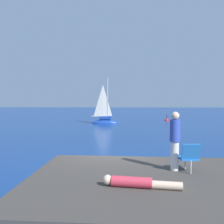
{
  "coord_description": "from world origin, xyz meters",
  "views": [
    {
      "loc": [
        0.24,
        -9.4,
        2.96
      ],
      "look_at": [
        -0.51,
        15.97,
        1.64
      ],
      "focal_mm": 39.57,
      "sensor_mm": 36.0,
      "label": 1
    }
  ],
  "objects_px": {
    "person_sunbather": "(138,183)",
    "beach_chair": "(189,156)",
    "person_standing": "(175,139)",
    "sailboat_near": "(105,121)",
    "marker_buoy": "(167,121)"
  },
  "relations": [
    {
      "from": "person_sunbather",
      "to": "person_standing",
      "type": "distance_m",
      "value": 1.94
    },
    {
      "from": "person_sunbather",
      "to": "person_standing",
      "type": "xyz_separation_m",
      "value": [
        1.13,
        1.39,
        0.75
      ]
    },
    {
      "from": "beach_chair",
      "to": "sailboat_near",
      "type": "bearing_deg",
      "value": 5.81
    },
    {
      "from": "person_sunbather",
      "to": "beach_chair",
      "type": "distance_m",
      "value": 1.94
    },
    {
      "from": "person_standing",
      "to": "marker_buoy",
      "type": "height_order",
      "value": "person_standing"
    },
    {
      "from": "person_standing",
      "to": "marker_buoy",
      "type": "distance_m",
      "value": 27.85
    },
    {
      "from": "person_standing",
      "to": "marker_buoy",
      "type": "bearing_deg",
      "value": 170.32
    },
    {
      "from": "sailboat_near",
      "to": "marker_buoy",
      "type": "xyz_separation_m",
      "value": [
        8.26,
        4.5,
        -0.32
      ]
    },
    {
      "from": "person_sunbather",
      "to": "marker_buoy",
      "type": "bearing_deg",
      "value": 86.45
    },
    {
      "from": "sailboat_near",
      "to": "beach_chair",
      "type": "xyz_separation_m",
      "value": [
        3.6,
        -23.0,
        1.11
      ]
    },
    {
      "from": "person_sunbather",
      "to": "marker_buoy",
      "type": "xyz_separation_m",
      "value": [
        6.13,
        28.73,
        -1.1
      ]
    },
    {
      "from": "person_sunbather",
      "to": "marker_buoy",
      "type": "relative_size",
      "value": 1.55
    },
    {
      "from": "person_sunbather",
      "to": "beach_chair",
      "type": "xyz_separation_m",
      "value": [
        1.47,
        1.22,
        0.33
      ]
    },
    {
      "from": "beach_chair",
      "to": "marker_buoy",
      "type": "relative_size",
      "value": 0.71
    },
    {
      "from": "sailboat_near",
      "to": "marker_buoy",
      "type": "height_order",
      "value": "sailboat_near"
    }
  ]
}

